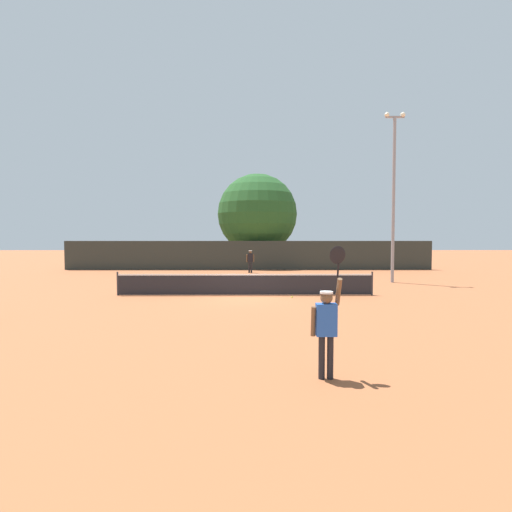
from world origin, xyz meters
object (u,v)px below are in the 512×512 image
at_px(parked_car_near, 218,255).
at_px(large_tree, 257,214).
at_px(light_pole, 394,188).
at_px(player_serving, 327,321).
at_px(player_receiving, 250,259).
at_px(tennis_ball, 292,297).
at_px(parked_car_mid, 276,257).

bearing_deg(parked_car_near, large_tree, -49.71).
relative_size(light_pole, large_tree, 1.19).
xyz_separation_m(player_serving, parked_car_near, (-4.89, 32.67, -0.31)).
bearing_deg(parked_car_near, light_pole, -56.67).
height_order(player_receiving, tennis_ball, player_receiving).
relative_size(large_tree, parked_car_near, 1.92).
bearing_deg(parked_car_mid, parked_car_near, 158.72).
relative_size(tennis_ball, light_pole, 0.01).
xyz_separation_m(large_tree, parked_car_near, (-3.88, 4.39, -3.86)).
distance_m(player_receiving, parked_car_near, 11.16).
bearing_deg(tennis_ball, player_serving, -91.78).
height_order(player_receiving, parked_car_near, parked_car_near).
distance_m(player_serving, parked_car_near, 33.03).
distance_m(large_tree, parked_car_mid, 4.65).
relative_size(player_receiving, tennis_ball, 24.03).
bearing_deg(player_receiving, light_pole, 143.31).
bearing_deg(parked_car_near, tennis_ball, -78.27).
distance_m(player_serving, large_tree, 28.52).
distance_m(player_receiving, light_pole, 11.22).
xyz_separation_m(player_serving, tennis_ball, (0.31, 9.99, -1.05)).
xyz_separation_m(tennis_ball, large_tree, (-1.32, 18.29, 4.60)).
bearing_deg(light_pole, player_receiving, 143.31).
height_order(large_tree, parked_car_near, large_tree).
bearing_deg(light_pole, player_serving, -112.85).
height_order(tennis_ball, large_tree, large_tree).
bearing_deg(tennis_ball, parked_car_mid, 88.81).
distance_m(tennis_ball, parked_car_mid, 20.23).
xyz_separation_m(player_serving, light_pole, (6.68, 15.85, 4.35)).
relative_size(player_receiving, parked_car_mid, 0.38).
relative_size(large_tree, parked_car_mid, 1.90).
bearing_deg(player_receiving, tennis_ball, 98.98).
distance_m(parked_car_near, parked_car_mid, 6.14).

